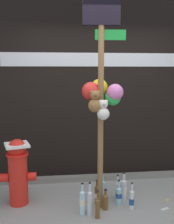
# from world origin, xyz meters

# --- Properties ---
(ground_plane) EXTENTS (14.00, 14.00, 0.00)m
(ground_plane) POSITION_xyz_m (0.00, 0.00, 0.00)
(ground_plane) COLOR gray
(building_wall) EXTENTS (10.00, 0.21, 3.33)m
(building_wall) POSITION_xyz_m (0.00, 1.66, 1.66)
(building_wall) COLOR black
(building_wall) RESTS_ON ground_plane
(curb_strip) EXTENTS (8.00, 0.12, 0.08)m
(curb_strip) POSITION_xyz_m (0.00, 1.31, 0.04)
(curb_strip) COLOR slate
(curb_strip) RESTS_ON ground_plane
(memorial_post) EXTENTS (0.52, 0.46, 2.64)m
(memorial_post) POSITION_xyz_m (-0.13, 0.45, 1.59)
(memorial_post) COLOR olive
(memorial_post) RESTS_ON ground_plane
(fire_hydrant) EXTENTS (0.47, 0.36, 0.88)m
(fire_hydrant) POSITION_xyz_m (-1.19, 0.65, 0.46)
(fire_hydrant) COLOR red
(fire_hydrant) RESTS_ON ground_plane
(bottle_0) EXTENTS (0.06, 0.06, 0.42)m
(bottle_0) POSITION_xyz_m (-0.29, 0.25, 0.17)
(bottle_0) COLOR silver
(bottle_0) RESTS_ON ground_plane
(bottle_1) EXTENTS (0.06, 0.06, 0.35)m
(bottle_1) POSITION_xyz_m (0.25, 0.33, 0.13)
(bottle_1) COLOR silver
(bottle_1) RESTS_ON ground_plane
(bottle_2) EXTENTS (0.07, 0.07, 0.40)m
(bottle_2) POSITION_xyz_m (-0.38, 0.28, 0.16)
(bottle_2) COLOR #B2DBEA
(bottle_2) RESTS_ON ground_plane
(bottle_3) EXTENTS (0.06, 0.06, 0.34)m
(bottle_3) POSITION_xyz_m (-0.21, 0.17, 0.13)
(bottle_3) COLOR brown
(bottle_3) RESTS_ON ground_plane
(bottle_4) EXTENTS (0.07, 0.07, 0.27)m
(bottle_4) POSITION_xyz_m (-0.08, 0.35, 0.11)
(bottle_4) COLOR brown
(bottle_4) RESTS_ON ground_plane
(bottle_5) EXTENTS (0.07, 0.07, 0.38)m
(bottle_5) POSITION_xyz_m (-0.07, 0.65, 0.15)
(bottle_5) COLOR #93CCE0
(bottle_5) RESTS_ON ground_plane
(bottle_6) EXTENTS (0.08, 0.08, 0.34)m
(bottle_6) POSITION_xyz_m (0.12, 0.46, 0.13)
(bottle_6) COLOR #93CCE0
(bottle_6) RESTS_ON ground_plane
(bottle_7) EXTENTS (0.08, 0.08, 0.38)m
(bottle_7) POSITION_xyz_m (0.22, 0.60, 0.15)
(bottle_7) COLOR silver
(bottle_7) RESTS_ON ground_plane
(bottle_8) EXTENTS (0.06, 0.06, 0.34)m
(bottle_8) POSITION_xyz_m (-0.17, 0.51, 0.14)
(bottle_8) COLOR brown
(bottle_8) RESTS_ON ground_plane
(bottle_9) EXTENTS (0.06, 0.06, 0.36)m
(bottle_9) POSITION_xyz_m (0.13, 0.58, 0.14)
(bottle_9) COLOR silver
(bottle_9) RESTS_ON ground_plane
(litter_0) EXTENTS (0.12, 0.11, 0.01)m
(litter_0) POSITION_xyz_m (0.80, 0.51, 0.00)
(litter_0) COLOR tan
(litter_0) RESTS_ON ground_plane
(litter_1) EXTENTS (0.12, 0.08, 0.01)m
(litter_1) POSITION_xyz_m (0.68, 0.28, 0.00)
(litter_1) COLOR silver
(litter_1) RESTS_ON ground_plane
(litter_3) EXTENTS (0.14, 0.13, 0.01)m
(litter_3) POSITION_xyz_m (0.34, 1.21, 0.00)
(litter_3) COLOR silver
(litter_3) RESTS_ON ground_plane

